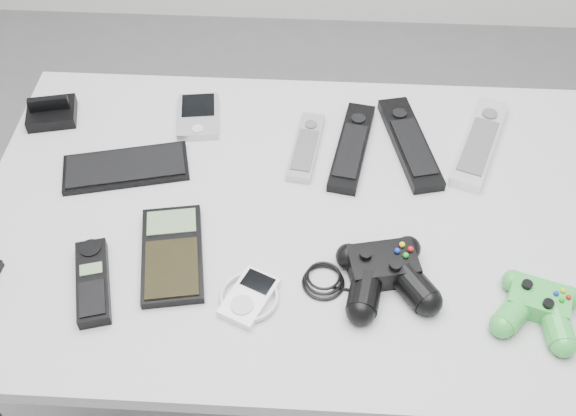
# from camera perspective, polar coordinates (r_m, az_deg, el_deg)

# --- Properties ---
(floor) EXTENTS (3.50, 3.50, 0.00)m
(floor) POSITION_cam_1_polar(r_m,az_deg,el_deg) (1.77, 0.69, -17.17)
(floor) COLOR slate
(floor) RESTS_ON ground
(desk) EXTENTS (1.11, 0.71, 0.74)m
(desk) POSITION_cam_1_polar(r_m,az_deg,el_deg) (1.20, 1.02, -2.32)
(desk) COLOR #A6A7A9
(desk) RESTS_ON floor
(pda_keyboard) EXTENTS (0.24, 0.14, 0.01)m
(pda_keyboard) POSITION_cam_1_polar(r_m,az_deg,el_deg) (1.25, -13.56, 3.38)
(pda_keyboard) COLOR black
(pda_keyboard) RESTS_ON desk
(dock_bracket) EXTENTS (0.11, 0.10, 0.05)m
(dock_bracket) POSITION_cam_1_polar(r_m,az_deg,el_deg) (1.39, -19.49, 7.98)
(dock_bracket) COLOR black
(dock_bracket) RESTS_ON desk
(pda) EXTENTS (0.09, 0.13, 0.02)m
(pda) POSITION_cam_1_polar(r_m,az_deg,el_deg) (1.33, -7.61, 7.75)
(pda) COLOR #B0AFB7
(pda) RESTS_ON desk
(remote_silver_a) EXTENTS (0.07, 0.18, 0.02)m
(remote_silver_a) POSITION_cam_1_polar(r_m,az_deg,el_deg) (1.25, 1.55, 5.26)
(remote_silver_a) COLOR #B0AFB7
(remote_silver_a) RESTS_ON desk
(remote_black_a) EXTENTS (0.09, 0.23, 0.02)m
(remote_black_a) POSITION_cam_1_polar(r_m,az_deg,el_deg) (1.25, 5.44, 5.23)
(remote_black_a) COLOR black
(remote_black_a) RESTS_ON desk
(remote_black_b) EXTENTS (0.11, 0.25, 0.02)m
(remote_black_b) POSITION_cam_1_polar(r_m,az_deg,el_deg) (1.28, 10.27, 5.49)
(remote_black_b) COLOR black
(remote_black_b) RESTS_ON desk
(remote_silver_b) EXTENTS (0.14, 0.25, 0.02)m
(remote_silver_b) POSITION_cam_1_polar(r_m,az_deg,el_deg) (1.31, 15.95, 5.42)
(remote_silver_b) COLOR silver
(remote_silver_b) RESTS_ON desk
(cordless_handset) EXTENTS (0.09, 0.16, 0.02)m
(cordless_handset) POSITION_cam_1_polar(r_m,az_deg,el_deg) (1.09, -16.20, -6.00)
(cordless_handset) COLOR black
(cordless_handset) RESTS_ON desk
(calculator) EXTENTS (0.13, 0.20, 0.02)m
(calculator) POSITION_cam_1_polar(r_m,az_deg,el_deg) (1.10, -9.78, -3.84)
(calculator) COLOR black
(calculator) RESTS_ON desk
(mp3_player) EXTENTS (0.12, 0.13, 0.02)m
(mp3_player) POSITION_cam_1_polar(r_m,az_deg,el_deg) (1.04, -3.30, -7.51)
(mp3_player) COLOR white
(mp3_player) RESTS_ON desk
(controller_black) EXTENTS (0.28, 0.21, 0.05)m
(controller_black) POSITION_cam_1_polar(r_m,az_deg,el_deg) (1.05, 8.23, -5.41)
(controller_black) COLOR black
(controller_black) RESTS_ON desk
(controller_green) EXTENTS (0.16, 0.17, 0.04)m
(controller_green) POSITION_cam_1_polar(r_m,az_deg,el_deg) (1.08, 20.39, -7.79)
(controller_green) COLOR green
(controller_green) RESTS_ON desk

